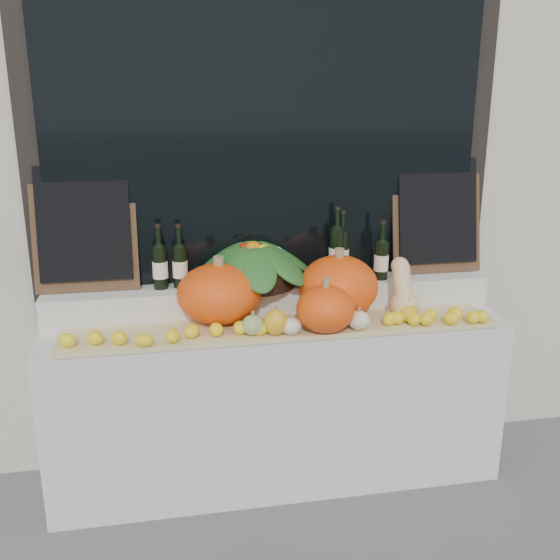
% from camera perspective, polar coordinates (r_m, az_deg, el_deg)
% --- Properties ---
extents(storefront_facade, '(7.00, 0.94, 4.50)m').
position_cam_1_polar(storefront_facade, '(3.67, -2.47, 20.76)').
color(storefront_facade, beige).
rests_on(storefront_facade, ground).
extents(display_sill, '(2.30, 0.55, 0.88)m').
position_cam_1_polar(display_sill, '(3.33, -0.24, -10.93)').
color(display_sill, silver).
rests_on(display_sill, ground).
extents(rear_tier, '(2.30, 0.25, 0.16)m').
position_cam_1_polar(rear_tier, '(3.26, -0.73, -1.59)').
color(rear_tier, silver).
rests_on(rear_tier, display_sill).
extents(straw_bedding, '(2.10, 0.32, 0.02)m').
position_cam_1_polar(straw_bedding, '(3.03, 0.18, -4.39)').
color(straw_bedding, tan).
rests_on(straw_bedding, display_sill).
extents(pumpkin_left, '(0.47, 0.47, 0.29)m').
position_cam_1_polar(pumpkin_left, '(3.05, -5.55, -1.22)').
color(pumpkin_left, '#FF500D').
rests_on(pumpkin_left, straw_bedding).
extents(pumpkin_right, '(0.51, 0.51, 0.31)m').
position_cam_1_polar(pumpkin_right, '(3.12, 5.37, -0.58)').
color(pumpkin_right, '#FF500D').
rests_on(pumpkin_right, straw_bedding).
extents(pumpkin_center, '(0.32, 0.32, 0.22)m').
position_cam_1_polar(pumpkin_center, '(2.92, 4.19, -2.65)').
color(pumpkin_center, '#FF500D').
rests_on(pumpkin_center, straw_bedding).
extents(butternut_squash, '(0.15, 0.21, 0.29)m').
position_cam_1_polar(butternut_squash, '(3.16, 11.20, -1.23)').
color(butternut_squash, '#EEC68C').
rests_on(butternut_squash, straw_bedding).
extents(decorative_gourds, '(0.87, 0.16, 0.14)m').
position_cam_1_polar(decorative_gourds, '(2.94, 3.18, -3.77)').
color(decorative_gourds, '#377021').
rests_on(decorative_gourds, straw_bedding).
extents(lemon_heap, '(2.20, 0.16, 0.06)m').
position_cam_1_polar(lemon_heap, '(2.91, 0.59, -4.34)').
color(lemon_heap, yellow).
rests_on(lemon_heap, straw_bedding).
extents(produce_bowl, '(0.66, 0.66, 0.24)m').
position_cam_1_polar(produce_bowl, '(3.18, -2.45, 1.53)').
color(produce_bowl, black).
rests_on(produce_bowl, rear_tier).
extents(wine_bottle_far_left, '(0.08, 0.08, 0.33)m').
position_cam_1_polar(wine_bottle_far_left, '(3.17, -10.91, 1.21)').
color(wine_bottle_far_left, black).
rests_on(wine_bottle_far_left, rear_tier).
extents(wine_bottle_near_left, '(0.08, 0.08, 0.32)m').
position_cam_1_polar(wine_bottle_near_left, '(3.18, -9.13, 1.28)').
color(wine_bottle_near_left, black).
rests_on(wine_bottle_near_left, rear_tier).
extents(wine_bottle_tall, '(0.08, 0.08, 0.38)m').
position_cam_1_polar(wine_bottle_tall, '(3.30, 5.20, 2.51)').
color(wine_bottle_tall, black).
rests_on(wine_bottle_tall, rear_tier).
extents(wine_bottle_near_right, '(0.08, 0.08, 0.36)m').
position_cam_1_polar(wine_bottle_near_right, '(3.32, 5.67, 2.39)').
color(wine_bottle_near_right, black).
rests_on(wine_bottle_near_right, rear_tier).
extents(wine_bottle_far_right, '(0.08, 0.08, 0.31)m').
position_cam_1_polar(wine_bottle_far_right, '(3.32, 9.24, 1.84)').
color(wine_bottle_far_right, black).
rests_on(wine_bottle_far_right, rear_tier).
extents(chalkboard_left, '(0.50, 0.14, 0.61)m').
position_cam_1_polar(chalkboard_left, '(3.20, -17.47, 4.69)').
color(chalkboard_left, '#4C331E').
rests_on(chalkboard_left, rear_tier).
extents(chalkboard_right, '(0.50, 0.14, 0.61)m').
position_cam_1_polar(chalkboard_right, '(3.49, 14.16, 5.90)').
color(chalkboard_right, '#4C331E').
rests_on(chalkboard_right, rear_tier).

